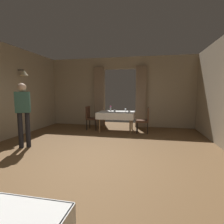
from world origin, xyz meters
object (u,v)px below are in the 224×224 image
Objects in this scene: dining_table_mid at (116,114)px; person_waiter_by_doorway at (23,110)px; chair_mid_right at (145,119)px; flower_vase_mid at (111,108)px; glass_mid_d at (129,111)px; glass_mid_c at (125,110)px; chair_mid_left at (91,117)px; glass_mid_b at (115,111)px.

dining_table_mid is 3.25m from person_waiter_by_doorway.
chair_mid_right reaches higher than dining_table_mid.
flower_vase_mid reaches higher than chair_mid_right.
dining_table_mid is 0.56m from glass_mid_d.
flower_vase_mid is at bearing 57.15° from person_waiter_by_doorway.
flower_vase_mid is at bearing -173.10° from glass_mid_c.
dining_table_mid is at bearing 159.33° from glass_mid_d.
chair_mid_left is at bearing 174.58° from chair_mid_right.
flower_vase_mid is 0.55m from glass_mid_b.
person_waiter_by_doorway reaches higher than chair_mid_left.
glass_mid_d is (1.58, -0.31, 0.28)m from chair_mid_left.
dining_table_mid is at bearing -44.72° from flower_vase_mid.
person_waiter_by_doorway is (-3.14, -2.39, 0.51)m from chair_mid_right.
glass_mid_b is at bearing -16.71° from chair_mid_left.
chair_mid_right is 8.54× the size of glass_mid_c.
person_waiter_by_doorway is at bearing -131.85° from glass_mid_b.
chair_mid_left is 4.49× the size of flower_vase_mid.
person_waiter_by_doorway is at bearing -111.11° from chair_mid_left.
glass_mid_b is 1.22× the size of glass_mid_d.
glass_mid_b is 3.07m from person_waiter_by_doorway.
glass_mid_b is at bearing -179.50° from glass_mid_d.
flower_vase_mid is (-1.36, 0.37, 0.35)m from chair_mid_right.
dining_table_mid is 1.09m from chair_mid_right.
person_waiter_by_doorway is at bearing -129.94° from dining_table_mid.
glass_mid_c is at bearing 49.60° from dining_table_mid.
glass_mid_d is at bearing -11.01° from chair_mid_left.
chair_mid_left is at bearing 168.99° from glass_mid_d.
glass_mid_c is at bearing 149.83° from chair_mid_right.
chair_mid_left is 1.64m from glass_mid_d.
chair_mid_left is (-2.14, 0.20, 0.00)m from chair_mid_right.
glass_mid_c is at bearing 50.00° from person_waiter_by_doorway.
glass_mid_b is at bearing -99.20° from dining_table_mid.
chair_mid_left is 8.54× the size of glass_mid_c.
glass_mid_b is at bearing -174.36° from chair_mid_right.
person_waiter_by_doorway reaches higher than glass_mid_d.
dining_table_mid is 1.09m from chair_mid_left.
glass_mid_c reaches higher than dining_table_mid.
chair_mid_right is 0.93m from glass_mid_c.
chair_mid_left reaches higher than glass_mid_d.
chair_mid_right reaches higher than glass_mid_c.
glass_mid_d is (-0.56, -0.10, 0.28)m from chair_mid_right.
flower_vase_mid reaches higher than glass_mid_c.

